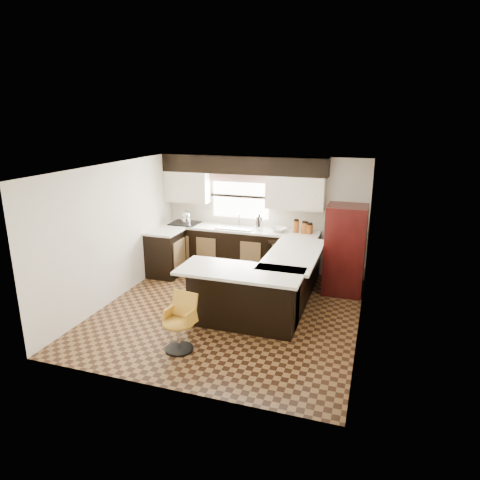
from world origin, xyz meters
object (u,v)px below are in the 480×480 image
(peninsula_long, at_px, (290,280))
(bar_chair, at_px, (178,323))
(peninsula_return, at_px, (243,298))
(refrigerator, at_px, (345,250))

(peninsula_long, distance_m, bar_chair, 2.28)
(peninsula_return, bearing_deg, peninsula_long, 61.70)
(peninsula_long, height_order, refrigerator, refrigerator)
(peninsula_return, bearing_deg, refrigerator, 53.57)
(peninsula_return, xyz_separation_m, bar_chair, (-0.62, -0.99, -0.04))
(peninsula_long, height_order, bar_chair, peninsula_long)
(peninsula_long, height_order, peninsula_return, same)
(peninsula_long, relative_size, refrigerator, 1.19)
(peninsula_long, bearing_deg, peninsula_return, -118.30)
(bar_chair, bearing_deg, peninsula_long, 69.44)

